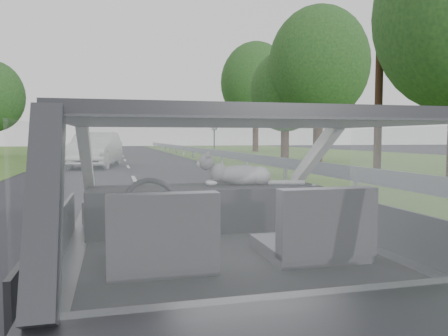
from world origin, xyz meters
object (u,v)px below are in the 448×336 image
cat (241,174)px  utility_pole (380,57)px  highway_sign (214,139)px  subject_car (228,247)px  other_car (95,150)px

cat → utility_pole: bearing=61.6°
cat → highway_sign: bearing=86.6°
subject_car → other_car: 18.33m
utility_pole → other_car: bearing=143.9°
highway_sign → subject_car: bearing=-110.4°
other_car → highway_sign: bearing=60.7°
subject_car → utility_pole: size_ratio=0.49×
other_car → highway_sign: highway_sign is taller
subject_car → cat: subject_car is taller
cat → other_car: bearing=104.6°
cat → other_car: 17.72m
other_car → cat: bearing=-74.7°
subject_car → highway_sign: (6.25, 27.72, 0.51)m
highway_sign → utility_pole: bearing=-90.5°
highway_sign → utility_pole: size_ratio=0.30×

